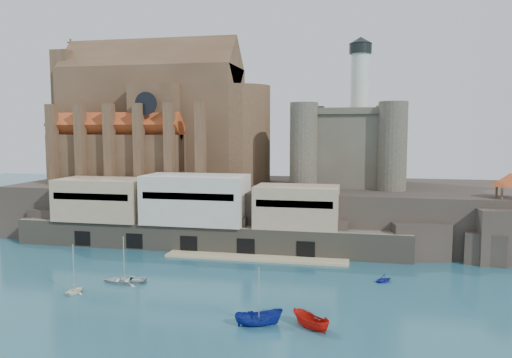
{
  "coord_description": "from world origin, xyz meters",
  "views": [
    {
      "loc": [
        18.38,
        -59.97,
        20.99
      ],
      "look_at": [
        -0.89,
        32.0,
        11.66
      ],
      "focal_mm": 35.0,
      "sensor_mm": 36.0,
      "label": 1
    }
  ],
  "objects_px": {
    "pavilion": "(510,181)",
    "boat_2": "(259,325)",
    "castle_keep": "(349,143)",
    "church": "(160,124)"
  },
  "relations": [
    {
      "from": "boat_2",
      "to": "pavilion",
      "type": "bearing_deg",
      "value": -64.35
    },
    {
      "from": "church",
      "to": "pavilion",
      "type": "relative_size",
      "value": 7.34
    },
    {
      "from": "castle_keep",
      "to": "pavilion",
      "type": "xyz_separation_m",
      "value": [
        25.92,
        -15.08,
        -5.59
      ]
    },
    {
      "from": "pavilion",
      "to": "boat_2",
      "type": "relative_size",
      "value": 1.22
    },
    {
      "from": "church",
      "to": "castle_keep",
      "type": "bearing_deg",
      "value": -1.11
    },
    {
      "from": "church",
      "to": "castle_keep",
      "type": "xyz_separation_m",
      "value": [
        40.21,
        -0.78,
        -3.81
      ]
    },
    {
      "from": "pavilion",
      "to": "boat_2",
      "type": "height_order",
      "value": "pavilion"
    },
    {
      "from": "castle_keep",
      "to": "boat_2",
      "type": "relative_size",
      "value": 5.56
    },
    {
      "from": "castle_keep",
      "to": "boat_2",
      "type": "height_order",
      "value": "castle_keep"
    },
    {
      "from": "castle_keep",
      "to": "church",
      "type": "bearing_deg",
      "value": 178.89
    }
  ]
}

